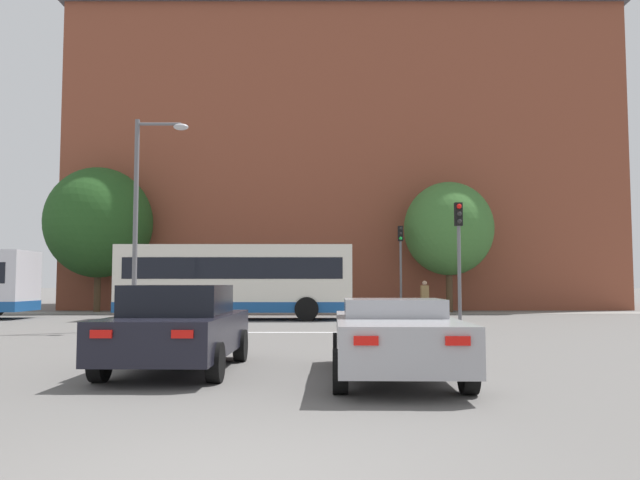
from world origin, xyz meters
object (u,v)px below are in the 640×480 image
Objects in this scene: pedestrian_walking_east at (220,293)px; car_roadster_right at (394,336)px; car_saloon_left at (178,327)px; traffic_light_far_right at (400,255)px; traffic_light_near_right at (458,244)px; pedestrian_walking_west at (424,294)px; pedestrian_waiting at (289,295)px; bus_crossing_lead at (236,280)px; street_lamp_junction at (144,201)px.

car_roadster_right is at bearing -4.11° from pedestrian_walking_east.
car_saloon_left is 0.97× the size of traffic_light_far_right.
pedestrian_walking_west is at bearing 86.43° from traffic_light_near_right.
pedestrian_walking_west is at bearing -0.10° from pedestrian_waiting.
car_saloon_left is 15.98m from bus_crossing_lead.
car_saloon_left is at bearing -126.45° from traffic_light_near_right.
car_roadster_right is at bearing -108.04° from traffic_light_near_right.
traffic_light_near_right is at bearing -87.42° from traffic_light_far_right.
traffic_light_far_right is at bearing -0.52° from pedestrian_waiting.
pedestrian_walking_west is (10.65, -0.12, -0.07)m from pedestrian_walking_east.
pedestrian_walking_west is at bearing -60.01° from bus_crossing_lead.
traffic_light_far_right is (6.79, 21.30, 2.27)m from car_saloon_left.
car_saloon_left is 22.47m from traffic_light_far_right.
traffic_light_near_right reaches higher than car_roadster_right.
traffic_light_near_right reaches higher than bus_crossing_lead.
pedestrian_waiting is (0.89, 22.19, 0.18)m from car_saloon_left.
traffic_light_far_right reaches higher than pedestrian_walking_east.
pedestrian_walking_east is (-9.43, -0.01, -1.98)m from traffic_light_far_right.
pedestrian_walking_west is at bearing 80.47° from car_roadster_right.
street_lamp_junction reaches higher than pedestrian_waiting.
street_lamp_junction is 12.34m from pedestrian_walking_east.
traffic_light_far_right is at bearing -55.67° from bus_crossing_lead.
pedestrian_waiting is (-5.89, 0.89, -2.09)m from traffic_light_far_right.
traffic_light_far_right is at bearing 69.79° from pedestrian_walking_east.
traffic_light_near_right is at bearing 54.70° from car_saloon_left.
street_lamp_junction reaches higher than traffic_light_far_right.
pedestrian_waiting is (2.00, 6.27, -0.76)m from bus_crossing_lead.
pedestrian_walking_west is at bearing 70.43° from car_saloon_left.
traffic_light_far_right reaches higher than traffic_light_near_right.
bus_crossing_lead is 10.41m from traffic_light_near_right.
pedestrian_waiting is at bearing 98.42° from car_roadster_right.
pedestrian_walking_west is (7.11, -1.02, 0.03)m from pedestrian_waiting.
traffic_light_far_right reaches higher than pedestrian_walking_west.
bus_crossing_lead is (-1.11, 15.92, 0.94)m from car_saloon_left.
traffic_light_far_right is at bearing 49.61° from street_lamp_junction.
pedestrian_waiting is 7.18m from pedestrian_walking_west.
traffic_light_near_right is at bearing -54.46° from pedestrian_waiting.
pedestrian_walking_east is at bearing -9.10° from pedestrian_walking_west.
pedestrian_walking_east is at bearing -157.80° from pedestrian_waiting.
bus_crossing_lead is at bearing 21.55° from pedestrian_walking_west.
bus_crossing_lead is 5.55× the size of pedestrian_walking_east.
street_lamp_junction reaches higher than bus_crossing_lead.
traffic_light_far_right is 11.43m from traffic_light_near_right.
pedestrian_walking_east reaches higher than pedestrian_waiting.
car_saloon_left is at bearing 60.84° from pedestrian_walking_west.
street_lamp_junction reaches higher than pedestrian_walking_west.
pedestrian_walking_east reaches higher than pedestrian_walking_west.
pedestrian_waiting reaches higher than car_saloon_left.
street_lamp_junction is at bearing 110.64° from car_saloon_left.
traffic_light_near_right reaches higher than pedestrian_waiting.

